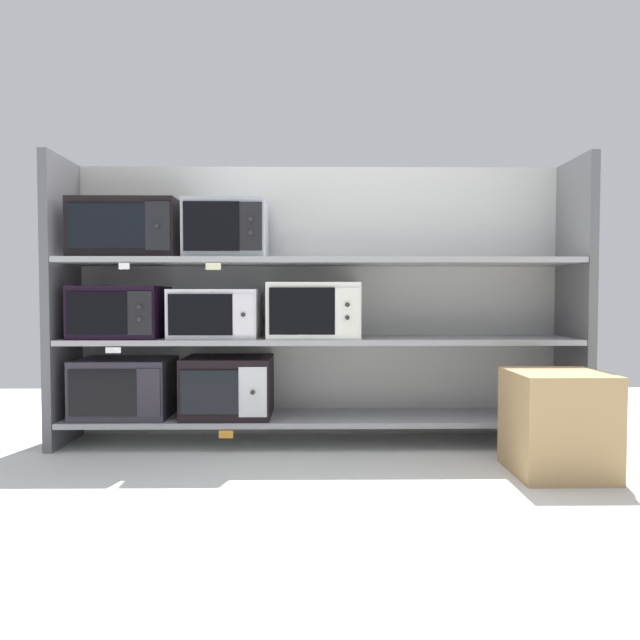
{
  "coord_description": "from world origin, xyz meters",
  "views": [
    {
      "loc": [
        -0.04,
        -3.31,
        0.83
      ],
      "look_at": [
        0.0,
        0.0,
        0.7
      ],
      "focal_mm": 32.79,
      "sensor_mm": 36.0,
      "label": 1
    }
  ],
  "objects_px": {
    "microwave_1": "(228,386)",
    "microwave_6": "(227,230)",
    "microwave_0": "(125,387)",
    "microwave_3": "(216,314)",
    "microwave_5": "(128,230)",
    "shipping_carton": "(557,423)",
    "microwave_4": "(313,310)",
    "microwave_2": "(121,312)"
  },
  "relations": [
    {
      "from": "microwave_1",
      "to": "microwave_6",
      "type": "height_order",
      "value": "microwave_6"
    },
    {
      "from": "microwave_3",
      "to": "microwave_5",
      "type": "bearing_deg",
      "value": 179.96
    },
    {
      "from": "microwave_2",
      "to": "microwave_3",
      "type": "bearing_deg",
      "value": -0.02
    },
    {
      "from": "microwave_3",
      "to": "microwave_1",
      "type": "bearing_deg",
      "value": 0.41
    },
    {
      "from": "microwave_3",
      "to": "shipping_carton",
      "type": "relative_size",
      "value": 1.01
    },
    {
      "from": "microwave_1",
      "to": "microwave_0",
      "type": "bearing_deg",
      "value": -179.98
    },
    {
      "from": "microwave_3",
      "to": "microwave_6",
      "type": "xyz_separation_m",
      "value": [
        0.07,
        -0.0,
        0.47
      ]
    },
    {
      "from": "microwave_3",
      "to": "microwave_4",
      "type": "relative_size",
      "value": 0.95
    },
    {
      "from": "microwave_2",
      "to": "microwave_6",
      "type": "bearing_deg",
      "value": -0.02
    },
    {
      "from": "microwave_4",
      "to": "microwave_5",
      "type": "height_order",
      "value": "microwave_5"
    },
    {
      "from": "microwave_1",
      "to": "microwave_6",
      "type": "relative_size",
      "value": 1.1
    },
    {
      "from": "microwave_2",
      "to": "shipping_carton",
      "type": "distance_m",
      "value": 2.37
    },
    {
      "from": "microwave_4",
      "to": "microwave_5",
      "type": "distance_m",
      "value": 1.13
    },
    {
      "from": "microwave_4",
      "to": "shipping_carton",
      "type": "distance_m",
      "value": 1.39
    },
    {
      "from": "microwave_1",
      "to": "microwave_4",
      "type": "distance_m",
      "value": 0.65
    },
    {
      "from": "shipping_carton",
      "to": "microwave_1",
      "type": "bearing_deg",
      "value": 159.95
    },
    {
      "from": "microwave_5",
      "to": "microwave_6",
      "type": "relative_size",
      "value": 1.3
    },
    {
      "from": "microwave_6",
      "to": "shipping_carton",
      "type": "relative_size",
      "value": 0.92
    },
    {
      "from": "microwave_4",
      "to": "microwave_6",
      "type": "height_order",
      "value": "microwave_6"
    },
    {
      "from": "microwave_2",
      "to": "microwave_4",
      "type": "relative_size",
      "value": 0.94
    },
    {
      "from": "microwave_3",
      "to": "microwave_5",
      "type": "xyz_separation_m",
      "value": [
        -0.49,
        0.0,
        0.47
      ]
    },
    {
      "from": "microwave_5",
      "to": "shipping_carton",
      "type": "xyz_separation_m",
      "value": [
        2.19,
        -0.6,
        -0.97
      ]
    },
    {
      "from": "microwave_3",
      "to": "microwave_4",
      "type": "distance_m",
      "value": 0.55
    },
    {
      "from": "microwave_3",
      "to": "microwave_6",
      "type": "height_order",
      "value": "microwave_6"
    },
    {
      "from": "microwave_2",
      "to": "microwave_5",
      "type": "xyz_separation_m",
      "value": [
        0.05,
        0.0,
        0.46
      ]
    },
    {
      "from": "microwave_4",
      "to": "shipping_carton",
      "type": "relative_size",
      "value": 1.06
    },
    {
      "from": "microwave_4",
      "to": "microwave_2",
      "type": "bearing_deg",
      "value": 179.99
    },
    {
      "from": "microwave_1",
      "to": "microwave_5",
      "type": "bearing_deg",
      "value": -179.98
    },
    {
      "from": "microwave_0",
      "to": "microwave_5",
      "type": "xyz_separation_m",
      "value": [
        0.03,
        0.0,
        0.89
      ]
    },
    {
      "from": "microwave_6",
      "to": "microwave_1",
      "type": "bearing_deg",
      "value": 11.18
    },
    {
      "from": "microwave_2",
      "to": "microwave_5",
      "type": "bearing_deg",
      "value": 0.22
    },
    {
      "from": "microwave_1",
      "to": "shipping_carton",
      "type": "xyz_separation_m",
      "value": [
        1.63,
        -0.6,
        -0.08
      ]
    },
    {
      "from": "microwave_0",
      "to": "microwave_3",
      "type": "xyz_separation_m",
      "value": [
        0.52,
        -0.0,
        0.42
      ]
    },
    {
      "from": "microwave_6",
      "to": "microwave_2",
      "type": "bearing_deg",
      "value": 179.98
    },
    {
      "from": "microwave_3",
      "to": "microwave_6",
      "type": "distance_m",
      "value": 0.47
    },
    {
      "from": "microwave_0",
      "to": "microwave_3",
      "type": "distance_m",
      "value": 0.66
    },
    {
      "from": "microwave_0",
      "to": "microwave_1",
      "type": "bearing_deg",
      "value": 0.02
    },
    {
      "from": "microwave_0",
      "to": "microwave_3",
      "type": "bearing_deg",
      "value": -0.03
    },
    {
      "from": "microwave_3",
      "to": "microwave_5",
      "type": "relative_size",
      "value": 0.84
    },
    {
      "from": "microwave_1",
      "to": "microwave_4",
      "type": "bearing_deg",
      "value": -0.06
    },
    {
      "from": "microwave_3",
      "to": "microwave_5",
      "type": "height_order",
      "value": "microwave_5"
    },
    {
      "from": "microwave_6",
      "to": "shipping_carton",
      "type": "distance_m",
      "value": 1.99
    }
  ]
}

